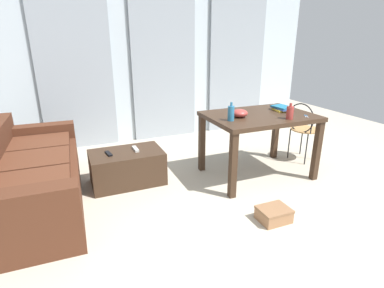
# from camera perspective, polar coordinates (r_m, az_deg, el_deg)

# --- Properties ---
(ground_plane) EXTENTS (8.46, 8.46, 0.00)m
(ground_plane) POSITION_cam_1_polar(r_m,az_deg,el_deg) (3.57, 5.80, -8.00)
(ground_plane) COLOR #B2A893
(wall_back) EXTENTS (5.32, 0.10, 2.57)m
(wall_back) POSITION_cam_1_polar(r_m,az_deg,el_deg) (5.17, -5.57, 15.44)
(wall_back) COLOR silver
(wall_back) RESTS_ON ground
(curtains) EXTENTS (3.79, 0.03, 2.33)m
(curtains) POSITION_cam_1_polar(r_m,az_deg,el_deg) (5.10, -5.23, 14.03)
(curtains) COLOR #99A3AD
(curtains) RESTS_ON ground
(couch) EXTENTS (0.95, 2.10, 0.76)m
(couch) POSITION_cam_1_polar(r_m,az_deg,el_deg) (3.51, -28.53, -5.53)
(couch) COLOR #4C2819
(couch) RESTS_ON ground
(coffee_table) EXTENTS (0.83, 0.52, 0.39)m
(coffee_table) POSITION_cam_1_polar(r_m,az_deg,el_deg) (3.66, -12.07, -4.28)
(coffee_table) COLOR #382619
(coffee_table) RESTS_ON ground
(craft_table) EXTENTS (1.24, 0.88, 0.77)m
(craft_table) POSITION_cam_1_polar(r_m,az_deg,el_deg) (3.72, 12.48, 3.89)
(craft_table) COLOR #382619
(craft_table) RESTS_ON ground
(wire_chair) EXTENTS (0.40, 0.43, 0.82)m
(wire_chair) POSITION_cam_1_polar(r_m,az_deg,el_deg) (4.39, 20.15, 3.30)
(wire_chair) COLOR #B7844C
(wire_chair) RESTS_ON ground
(bottle_near) EXTENTS (0.07, 0.07, 0.20)m
(bottle_near) POSITION_cam_1_polar(r_m,az_deg,el_deg) (3.33, 7.33, 5.75)
(bottle_near) COLOR teal
(bottle_near) RESTS_ON craft_table
(bottle_far) EXTENTS (0.08, 0.08, 0.18)m
(bottle_far) POSITION_cam_1_polar(r_m,az_deg,el_deg) (3.54, 17.91, 5.64)
(bottle_far) COLOR #99332D
(bottle_far) RESTS_ON craft_table
(bowl) EXTENTS (0.18, 0.18, 0.09)m
(bowl) POSITION_cam_1_polar(r_m,az_deg,el_deg) (3.51, 8.94, 5.74)
(bowl) COLOR #9E3833
(bowl) RESTS_ON craft_table
(book_stack) EXTENTS (0.21, 0.27, 0.06)m
(book_stack) POSITION_cam_1_polar(r_m,az_deg,el_deg) (3.95, 16.45, 6.45)
(book_stack) COLOR gold
(book_stack) RESTS_ON craft_table
(scissors) EXTENTS (0.09, 0.10, 0.00)m
(scissors) POSITION_cam_1_polar(r_m,az_deg,el_deg) (3.76, 20.61, 4.96)
(scissors) COLOR #9EA0A5
(scissors) RESTS_ON craft_table
(tv_remote_primary) EXTENTS (0.05, 0.18, 0.03)m
(tv_remote_primary) POSITION_cam_1_polar(r_m,az_deg,el_deg) (3.61, -10.56, -0.92)
(tv_remote_primary) COLOR #B7B7B2
(tv_remote_primary) RESTS_ON coffee_table
(tv_remote_secondary) EXTENTS (0.07, 0.16, 0.02)m
(tv_remote_secondary) POSITION_cam_1_polar(r_m,az_deg,el_deg) (3.55, -15.38, -1.74)
(tv_remote_secondary) COLOR black
(tv_remote_secondary) RESTS_ON coffee_table
(shoebox) EXTENTS (0.29, 0.23, 0.13)m
(shoebox) POSITION_cam_1_polar(r_m,az_deg,el_deg) (3.02, 15.08, -12.63)
(shoebox) COLOR #996B47
(shoebox) RESTS_ON ground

